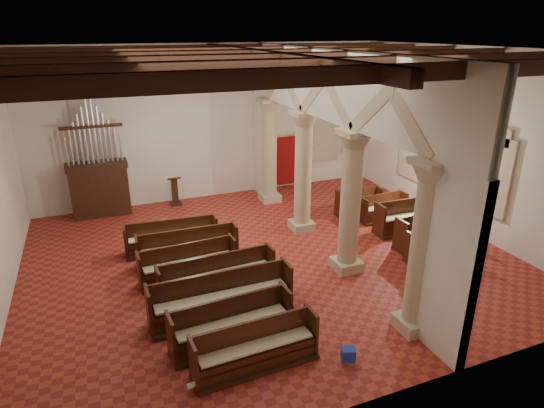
{
  "coord_description": "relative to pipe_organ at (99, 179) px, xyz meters",
  "views": [
    {
      "loc": [
        -4.5,
        -11.43,
        6.52
      ],
      "look_at": [
        0.29,
        0.5,
        1.52
      ],
      "focal_mm": 30.0,
      "sensor_mm": 36.0,
      "label": 1
    }
  ],
  "objects": [
    {
      "name": "nave_pew_2",
      "position": [
        2.34,
        -7.91,
        -1.0
      ],
      "size": [
        3.44,
        0.76,
        1.14
      ],
      "rotation": [
        0.0,
        0.0,
        0.0
      ],
      "color": "#351B11",
      "rests_on": "floor"
    },
    {
      "name": "hymnal_box_a",
      "position": [
        4.29,
        -10.47,
        -1.13
      ],
      "size": [
        0.34,
        0.31,
        0.28
      ],
      "primitive_type": "cube",
      "rotation": [
        0.0,
        0.0,
        -0.34
      ],
      "color": "#16189B",
      "rests_on": "floor"
    },
    {
      "name": "wall_back",
      "position": [
        4.5,
        0.5,
        1.63
      ],
      "size": [
        14.0,
        0.02,
        6.0
      ],
      "primitive_type": "cube",
      "color": "white",
      "rests_on": "floor"
    },
    {
      "name": "aisle_pew_3",
      "position": [
        9.38,
        -4.34,
        -1.05
      ],
      "size": [
        1.8,
        0.68,
        0.96
      ],
      "rotation": [
        0.0,
        0.0,
        0.03
      ],
      "color": "#351B11",
      "rests_on": "floor"
    },
    {
      "name": "tube_heater_b",
      "position": [
        2.67,
        -8.97,
        -1.21
      ],
      "size": [
        1.09,
        0.48,
        0.11
      ],
      "primitive_type": "cylinder",
      "rotation": [
        0.0,
        1.57,
        0.34
      ],
      "color": "white",
      "rests_on": "floor"
    },
    {
      "name": "window_right_a",
      "position": [
        11.48,
        -7.0,
        0.83
      ],
      "size": [
        0.03,
        1.0,
        2.2
      ],
      "primitive_type": "cube",
      "color": "#398164",
      "rests_on": "wall_right"
    },
    {
      "name": "wall_right",
      "position": [
        11.5,
        -5.5,
        1.63
      ],
      "size": [
        0.02,
        12.0,
        6.0
      ],
      "primitive_type": "cube",
      "color": "white",
      "rests_on": "floor"
    },
    {
      "name": "nave_pew_5",
      "position": [
        2.18,
        -4.89,
        -1.04
      ],
      "size": [
        2.96,
        0.78,
        1.02
      ],
      "rotation": [
        0.0,
        0.0,
        -0.04
      ],
      "color": "#351B11",
      "rests_on": "floor"
    },
    {
      "name": "ceiling",
      "position": [
        4.5,
        -5.5,
        4.63
      ],
      "size": [
        14.0,
        14.0,
        0.0
      ],
      "primitive_type": "plane",
      "rotation": [
        3.14,
        0.0,
        0.0
      ],
      "color": "#341D11",
      "rests_on": "wall_back"
    },
    {
      "name": "aisle_pew_0",
      "position": [
        9.07,
        -7.56,
        -1.03
      ],
      "size": [
        1.97,
        0.72,
        1.0
      ],
      "rotation": [
        0.0,
        0.0,
        -0.03
      ],
      "color": "#351B11",
      "rests_on": "floor"
    },
    {
      "name": "hymnal_box_b",
      "position": [
        3.78,
        -7.81,
        -1.09
      ],
      "size": [
        0.44,
        0.41,
        0.36
      ],
      "primitive_type": "cube",
      "rotation": [
        0.0,
        0.0,
        0.39
      ],
      "color": "navy",
      "rests_on": "floor"
    },
    {
      "name": "nave_pew_6",
      "position": [
        1.87,
        -3.95,
        -1.04
      ],
      "size": [
        2.86,
        0.85,
        1.0
      ],
      "rotation": [
        0.0,
        0.0,
        -0.06
      ],
      "color": "#351B11",
      "rests_on": "floor"
    },
    {
      "name": "wall_front",
      "position": [
        4.5,
        -11.5,
        1.63
      ],
      "size": [
        14.0,
        0.02,
        6.0
      ],
      "primitive_type": "cube",
      "color": "white",
      "rests_on": "floor"
    },
    {
      "name": "pipe_organ",
      "position": [
        0.0,
        0.0,
        0.0
      ],
      "size": [
        2.1,
        0.85,
        4.4
      ],
      "color": "#351B11",
      "rests_on": "floor"
    },
    {
      "name": "aisle_pew_2",
      "position": [
        9.34,
        -5.49,
        -0.99
      ],
      "size": [
        1.89,
        0.81,
        1.12
      ],
      "rotation": [
        0.0,
        0.0,
        -0.03
      ],
      "color": "#351B11",
      "rests_on": "floor"
    },
    {
      "name": "aisle_pew_1",
      "position": [
        9.39,
        -6.69,
        -1.0
      ],
      "size": [
        2.19,
        0.81,
        1.09
      ],
      "rotation": [
        0.0,
        0.0,
        0.04
      ],
      "color": "#351B11",
      "rests_on": "floor"
    },
    {
      "name": "window_right_b",
      "position": [
        11.48,
        -3.0,
        0.83
      ],
      "size": [
        0.03,
        1.0,
        2.2
      ],
      "primitive_type": "cube",
      "color": "#398164",
      "rests_on": "wall_right"
    },
    {
      "name": "ceiling_beams",
      "position": [
        4.5,
        -5.5,
        4.45
      ],
      "size": [
        13.8,
        11.8,
        0.3
      ],
      "primitive_type": null,
      "color": "#351B11",
      "rests_on": "wall_back"
    },
    {
      "name": "tube_heater_a",
      "position": [
        1.58,
        -9.97,
        -1.21
      ],
      "size": [
        1.12,
        0.28,
        0.11
      ],
      "primitive_type": "cylinder",
      "rotation": [
        0.0,
        1.57,
        0.15
      ],
      "color": "silver",
      "rests_on": "floor"
    },
    {
      "name": "aisle_pew_4",
      "position": [
        8.82,
        -3.6,
        -1.03
      ],
      "size": [
        1.73,
        0.76,
        1.01
      ],
      "rotation": [
        0.0,
        0.0,
        -0.05
      ],
      "color": "#351B11",
      "rests_on": "floor"
    },
    {
      "name": "lectern",
      "position": [
        2.71,
        -0.01,
        -0.88
      ],
      "size": [
        0.49,
        0.49,
        1.19
      ],
      "rotation": [
        0.0,
        0.0,
        0.02
      ],
      "color": "#362311",
      "rests_on": "floor"
    },
    {
      "name": "window_back",
      "position": [
        9.5,
        0.48,
        0.83
      ],
      "size": [
        1.0,
        0.03,
        2.2
      ],
      "primitive_type": "cube",
      "color": "#398164",
      "rests_on": "wall_back"
    },
    {
      "name": "hymnal_box_c",
      "position": [
        3.3,
        -5.76,
        -1.11
      ],
      "size": [
        0.33,
        0.27,
        0.31
      ],
      "primitive_type": "cube",
      "rotation": [
        0.0,
        0.0,
        0.07
      ],
      "color": "navy",
      "rests_on": "floor"
    },
    {
      "name": "nave_pew_1",
      "position": [
        2.26,
        -8.93,
        -1.02
      ],
      "size": [
        2.75,
        0.87,
        1.06
      ],
      "rotation": [
        0.0,
        0.0,
        0.06
      ],
      "color": "#351B11",
      "rests_on": "floor"
    },
    {
      "name": "nave_pew_3",
      "position": [
        2.54,
        -6.76,
        -1.04
      ],
      "size": [
        3.13,
        0.81,
        1.01
      ],
      "rotation": [
        0.0,
        0.0,
        0.05
      ],
      "color": "#351B11",
      "rests_on": "floor"
    },
    {
      "name": "floor",
      "position": [
        4.5,
        -5.5,
        -1.37
      ],
      "size": [
        14.0,
        14.0,
        0.0
      ],
      "primitive_type": "plane",
      "color": "#A03122",
      "rests_on": "ground"
    },
    {
      "name": "arcade",
      "position": [
        6.3,
        -5.5,
        2.19
      ],
      "size": [
        0.9,
        11.9,
        6.0
      ],
      "color": "tan",
      "rests_on": "floor"
    },
    {
      "name": "nave_pew_0",
      "position": [
        2.49,
        -9.84,
        -1.04
      ],
      "size": [
        2.65,
        0.77,
        1.01
      ],
      "rotation": [
        0.0,
        0.0,
        0.04
      ],
      "color": "#351B11",
      "rests_on": "floor"
    },
    {
      "name": "nave_pew_4",
      "position": [
        1.98,
        -5.83,
        -1.04
      ],
      "size": [
        2.71,
        0.81,
        1.01
      ],
      "rotation": [
        0.0,
        0.0,
        0.05
      ],
      "color": "#351B11",
      "rests_on": "floor"
    },
    {
      "name": "processional_banner",
      "position": [
        10.6,
        -0.01,
        -0.58
      ],
      "size": [
        0.52,
        0.67,
        2.3
      ],
      "rotation": [
        0.0,
        0.0,
        0.15
      ],
      "color": "#351B11",
      "rests_on": "floor"
    },
    {
      "name": "dossal_curtain",
      "position": [
        8.0,
        0.42,
        -0.21
      ],
      "size": [
        1.8,
        0.07,
        2.17
      ],
      "color": "maroon",
      "rests_on": "floor"
    }
  ]
}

